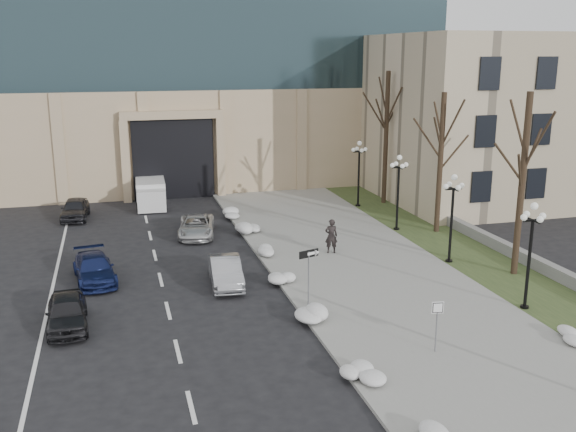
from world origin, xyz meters
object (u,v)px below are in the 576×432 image
at_px(keep_sign, 437,316).
at_px(lamppost_d, 359,165).
at_px(car_d, 197,226).
at_px(pedestrian, 331,236).
at_px(one_way_sign, 312,260).
at_px(car_a, 67,312).
at_px(car_b, 226,271).
at_px(car_c, 94,269).
at_px(car_e, 75,209).
at_px(lamppost_a, 531,242).
at_px(lamppost_c, 398,182).
at_px(box_truck, 151,193).
at_px(lamppost_b, 452,207).

relative_size(keep_sign, lamppost_d, 0.43).
xyz_separation_m(car_d, pedestrian, (6.59, -5.65, 0.46)).
distance_m(car_d, one_way_sign, 13.18).
relative_size(car_a, lamppost_d, 0.82).
bearing_deg(lamppost_d, keep_sign, -104.41).
bearing_deg(car_b, car_c, 164.51).
bearing_deg(car_c, one_way_sign, -41.64).
height_order(car_a, car_e, car_e).
height_order(car_c, car_d, car_c).
bearing_deg(car_e, car_a, -84.03).
bearing_deg(keep_sign, lamppost_d, 84.79).
xyz_separation_m(car_b, pedestrian, (6.36, 3.06, 0.41)).
distance_m(one_way_sign, keep_sign, 6.15).
xyz_separation_m(lamppost_a, lamppost_c, (0.00, 13.00, 0.00)).
bearing_deg(box_truck, lamppost_b, -49.04).
xyz_separation_m(car_c, lamppost_a, (17.87, -8.64, 2.45)).
relative_size(car_a, car_d, 0.88).
distance_m(box_truck, lamppost_b, 22.81).
bearing_deg(car_d, car_c, -121.65).
relative_size(box_truck, lamppost_d, 1.23).
distance_m(keep_sign, lamppost_a, 6.54).
relative_size(car_d, lamppost_a, 0.93).
bearing_deg(car_a, car_c, 76.93).
bearing_deg(lamppost_b, car_b, -179.87).
xyz_separation_m(lamppost_b, lamppost_c, (0.00, 6.50, 0.00)).
bearing_deg(car_b, keep_sign, -52.14).
xyz_separation_m(car_d, box_truck, (-2.11, 9.04, 0.27)).
relative_size(lamppost_b, lamppost_c, 1.00).
relative_size(lamppost_c, lamppost_d, 1.00).
bearing_deg(car_e, keep_sign, -56.15).
height_order(car_a, lamppost_b, lamppost_b).
relative_size(pedestrian, box_truck, 0.32).
height_order(pedestrian, keep_sign, keep_sign).
bearing_deg(car_c, box_truck, 69.09).
xyz_separation_m(car_e, lamppost_a, (19.30, -21.40, 2.39)).
height_order(car_c, keep_sign, keep_sign).
height_order(lamppost_b, lamppost_c, same).
xyz_separation_m(pedestrian, one_way_sign, (-3.31, -7.02, 1.16)).
distance_m(car_a, car_e, 18.08).
height_order(box_truck, lamppost_c, lamppost_c).
distance_m(box_truck, lamppost_c, 18.22).
bearing_deg(lamppost_b, car_a, -170.46).
distance_m(box_truck, lamppost_a, 28.15).
height_order(car_c, lamppost_a, lamppost_a).
xyz_separation_m(pedestrian, keep_sign, (-0.23, -12.30, 0.45)).
distance_m(box_truck, lamppost_d, 15.11).
bearing_deg(car_b, car_d, 95.86).
bearing_deg(car_c, pedestrian, -3.48).
relative_size(car_c, car_e, 1.07).
relative_size(keep_sign, lamppost_a, 0.43).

